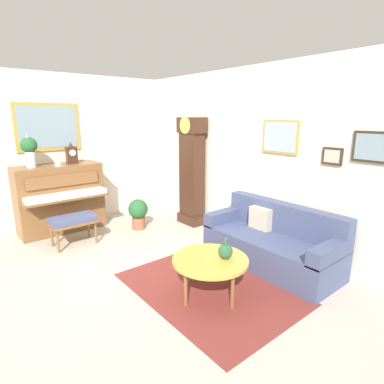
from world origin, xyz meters
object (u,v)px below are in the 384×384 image
piano (60,198)px  green_jug (225,251)px  potted_plant (138,212)px  piano_bench (73,221)px  coffee_table (210,261)px  flower_vase (29,149)px  teacup (58,165)px  grandfather_clock (192,174)px  couch (272,243)px  mantel_clock (72,154)px

piano → green_jug: bearing=13.2°
potted_plant → piano: bearing=-126.4°
piano → piano_bench: 0.86m
piano_bench → piano: bearing=174.9°
coffee_table → green_jug: size_ratio=3.67×
flower_vase → green_jug: bearing=19.5°
coffee_table → teacup: bearing=-168.0°
coffee_table → green_jug: 0.21m
potted_plant → flower_vase: bearing=-118.3°
piano → potted_plant: (0.82, 1.12, -0.29)m
piano_bench → coffee_table: bearing=16.4°
piano_bench → grandfather_clock: 2.26m
couch → coffee_table: (0.04, -1.22, 0.11)m
mantel_clock → flower_vase: flower_vase is taller
piano_bench → coffee_table: size_ratio=0.80×
grandfather_clock → piano: bearing=-119.8°
piano_bench → potted_plant: potted_plant is taller
piano_bench → mantel_clock: size_ratio=1.84×
couch → mantel_clock: size_ratio=5.00×
grandfather_clock → coffee_table: (2.10, -1.43, -0.54)m
flower_vase → couch: bearing=35.0°
teacup → green_jug: 3.42m
coffee_table → teacup: size_ratio=7.59×
couch → flower_vase: size_ratio=3.28×
couch → teacup: size_ratio=16.38×
potted_plant → teacup: bearing=-120.8°
piano → piano_bench: (0.83, -0.07, -0.20)m
flower_vase → teacup: (0.14, 0.39, -0.29)m
couch → teacup: bearing=-148.8°
teacup → potted_plant: bearing=59.2°
couch → coffee_table: size_ratio=2.16×
piano → piano_bench: piano is taller
piano → grandfather_clock: grandfather_clock is taller
green_jug → potted_plant: size_ratio=0.43×
mantel_clock → green_jug: 3.54m
piano → teacup: (0.15, -0.02, 0.62)m
couch → potted_plant: 2.55m
coffee_table → potted_plant: potted_plant is taller
coffee_table → mantel_clock: size_ratio=2.32×
mantel_clock → green_jug: bearing=8.8°
coffee_table → potted_plant: size_ratio=1.57×
couch → coffee_table: 1.22m
grandfather_clock → coffee_table: 2.60m
piano → coffee_table: piano is taller
teacup → green_jug: teacup is taller
couch → green_jug: 1.11m
coffee_table → flower_vase: size_ratio=1.52×
coffee_table → mantel_clock: mantel_clock is taller
coffee_table → potted_plant: 2.52m
piano → potted_plant: 1.42m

